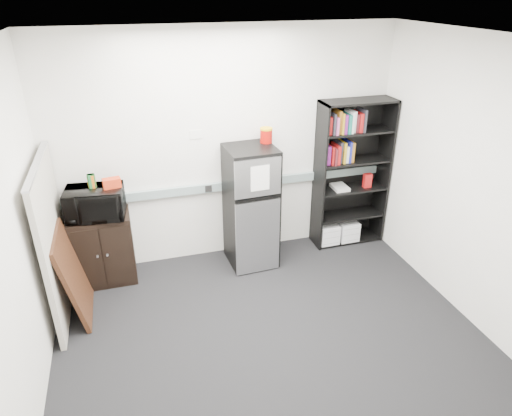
{
  "coord_description": "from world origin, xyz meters",
  "views": [
    {
      "loc": [
        -1.1,
        -3.14,
        3.06
      ],
      "look_at": [
        0.1,
        0.9,
        0.98
      ],
      "focal_mm": 32.0,
      "sensor_mm": 36.0,
      "label": 1
    }
  ],
  "objects_px": {
    "cubicle_partition": "(54,241)",
    "microwave": "(95,203)",
    "refrigerator": "(251,207)",
    "bookshelf": "(350,171)",
    "cabinet": "(103,249)"
  },
  "relations": [
    {
      "from": "cubicle_partition",
      "to": "microwave",
      "type": "bearing_deg",
      "value": 45.36
    },
    {
      "from": "microwave",
      "to": "refrigerator",
      "type": "relative_size",
      "value": 0.41
    },
    {
      "from": "bookshelf",
      "to": "cabinet",
      "type": "height_order",
      "value": "bookshelf"
    },
    {
      "from": "cabinet",
      "to": "microwave",
      "type": "height_order",
      "value": "microwave"
    },
    {
      "from": "bookshelf",
      "to": "microwave",
      "type": "relative_size",
      "value": 3.15
    },
    {
      "from": "cubicle_partition",
      "to": "refrigerator",
      "type": "relative_size",
      "value": 1.12
    },
    {
      "from": "bookshelf",
      "to": "cubicle_partition",
      "type": "distance_m",
      "value": 3.45
    },
    {
      "from": "cabinet",
      "to": "microwave",
      "type": "relative_size",
      "value": 1.39
    },
    {
      "from": "cubicle_partition",
      "to": "microwave",
      "type": "xyz_separation_m",
      "value": [
        0.4,
        0.4,
        0.17
      ]
    },
    {
      "from": "bookshelf",
      "to": "cubicle_partition",
      "type": "height_order",
      "value": "bookshelf"
    },
    {
      "from": "cubicle_partition",
      "to": "bookshelf",
      "type": "bearing_deg",
      "value": 8.13
    },
    {
      "from": "bookshelf",
      "to": "microwave",
      "type": "bearing_deg",
      "value": -178.45
    },
    {
      "from": "cabinet",
      "to": "microwave",
      "type": "distance_m",
      "value": 0.57
    },
    {
      "from": "cubicle_partition",
      "to": "cabinet",
      "type": "height_order",
      "value": "cubicle_partition"
    },
    {
      "from": "cubicle_partition",
      "to": "cabinet",
      "type": "distance_m",
      "value": 0.71
    }
  ]
}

